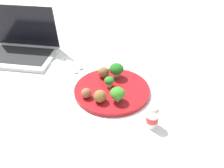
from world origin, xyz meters
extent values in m
plane|color=silver|center=(0.00, 0.00, 0.00)|extent=(4.00, 4.00, 0.00)
cylinder|color=maroon|center=(0.00, 0.00, 0.01)|extent=(0.28, 0.28, 0.02)
cylinder|color=#98BE81|center=(-0.05, 0.06, 0.02)|extent=(0.01, 0.01, 0.02)
ellipsoid|color=#206119|center=(-0.05, 0.06, 0.05)|extent=(0.06, 0.06, 0.04)
cylinder|color=#8CC882|center=(0.07, -0.03, 0.02)|extent=(0.01, 0.01, 0.01)
ellipsoid|color=#357922|center=(0.07, -0.03, 0.05)|extent=(0.05, 0.05, 0.04)
cylinder|color=#A3BD7A|center=(-0.02, 0.00, 0.02)|extent=(0.02, 0.02, 0.01)
ellipsoid|color=#267A22|center=(-0.02, 0.00, 0.04)|extent=(0.04, 0.04, 0.03)
sphere|color=brown|center=(0.03, -0.08, 0.04)|extent=(0.04, 0.04, 0.04)
sphere|color=brown|center=(-0.08, 0.02, 0.04)|extent=(0.04, 0.04, 0.04)
sphere|color=brown|center=(-0.02, -0.10, 0.03)|extent=(0.04, 0.04, 0.04)
cube|color=white|center=(-0.26, -0.03, 0.00)|extent=(0.17, 0.12, 0.01)
cube|color=silver|center=(-0.27, -0.01, 0.01)|extent=(0.09, 0.02, 0.01)
cube|color=silver|center=(-0.21, -0.01, 0.01)|extent=(0.03, 0.02, 0.01)
cube|color=white|center=(-0.28, -0.05, 0.01)|extent=(0.09, 0.02, 0.01)
cube|color=silver|center=(-0.21, -0.04, 0.01)|extent=(0.06, 0.02, 0.01)
cylinder|color=white|center=(0.21, -0.01, 0.03)|extent=(0.04, 0.04, 0.07)
cylinder|color=red|center=(0.21, -0.01, 0.03)|extent=(0.04, 0.04, 0.02)
cylinder|color=silver|center=(0.21, -0.01, 0.07)|extent=(0.03, 0.03, 0.01)
cube|color=#B5B5B5|center=(-0.46, -0.17, 0.01)|extent=(0.39, 0.38, 0.02)
cube|color=black|center=(-0.46, -0.17, 0.02)|extent=(0.32, 0.31, 0.00)
cube|color=black|center=(-0.53, -0.10, 0.12)|extent=(0.26, 0.24, 0.20)
camera|label=1|loc=(0.56, -0.45, 0.55)|focal=39.17mm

